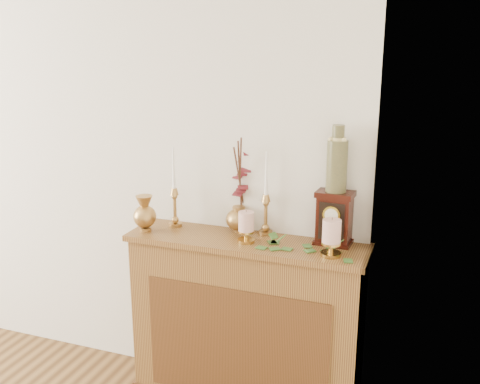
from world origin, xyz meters
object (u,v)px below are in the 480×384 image
at_px(candlestick_center, 266,208).
at_px(ginger_jar, 242,188).
at_px(bud_vase, 145,214).
at_px(mantel_clock, 334,218).
at_px(ceramic_vase, 337,162).
at_px(candlestick_left, 175,201).

bearing_deg(candlestick_center, ginger_jar, 165.99).
relative_size(bud_vase, mantel_clock, 0.73).
bearing_deg(ginger_jar, ceramic_vase, -5.69).
distance_m(bud_vase, ceramic_vase, 1.03).
distance_m(candlestick_center, ceramic_vase, 0.45).
xyz_separation_m(candlestick_left, candlestick_center, (0.50, 0.04, 0.00)).
bearing_deg(ceramic_vase, candlestick_center, 177.79).
relative_size(candlestick_center, mantel_clock, 1.63).
height_order(ginger_jar, mantel_clock, ginger_jar).
relative_size(candlestick_left, candlestick_center, 0.99).
distance_m(candlestick_center, mantel_clock, 0.36).
relative_size(ginger_jar, mantel_clock, 1.90).
bearing_deg(mantel_clock, ginger_jar, 177.84).
relative_size(bud_vase, ginger_jar, 0.38).
height_order(candlestick_left, candlestick_center, candlestick_center).
height_order(bud_vase, mantel_clock, mantel_clock).
xyz_separation_m(candlestick_center, ginger_jar, (-0.15, 0.04, 0.09)).
xyz_separation_m(mantel_clock, ceramic_vase, (0.00, 0.00, 0.28)).
bearing_deg(ceramic_vase, candlestick_left, -177.92).
height_order(bud_vase, ceramic_vase, ceramic_vase).
height_order(ginger_jar, ceramic_vase, ceramic_vase).
xyz_separation_m(candlestick_center, ceramic_vase, (0.36, -0.01, 0.27)).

